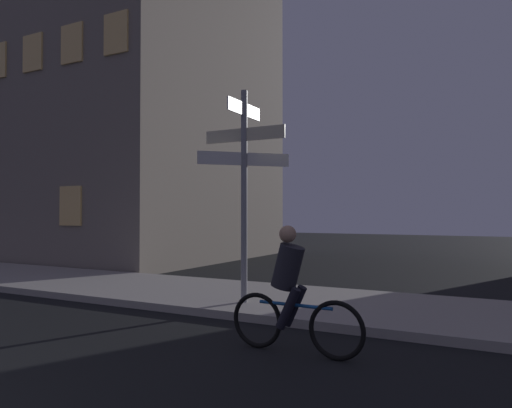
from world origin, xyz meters
TOP-DOWN VIEW (x-y plane):
  - sidewalk_kerb at (0.00, 7.28)m, footprint 40.00×3.29m
  - signpost at (0.78, 6.51)m, footprint 1.65×1.26m
  - cyclist at (2.64, 4.41)m, footprint 1.82×0.34m
  - building_left_block at (-8.45, 13.79)m, footprint 9.00×9.60m

SIDE VIEW (x-z plane):
  - sidewalk_kerb at x=0.00m, z-range 0.00..0.14m
  - cyclist at x=2.64m, z-range -0.06..1.55m
  - signpost at x=0.78m, z-range 0.54..4.44m
  - building_left_block at x=-8.45m, z-range 0.00..17.89m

